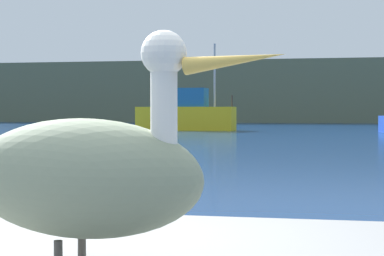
% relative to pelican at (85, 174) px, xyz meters
% --- Properties ---
extents(hillside_backdrop, '(140.00, 10.39, 6.14)m').
position_rel_pelican_xyz_m(hillside_backdrop, '(-0.29, 69.46, 2.03)').
color(hillside_backdrop, '#5B664C').
rests_on(hillside_backdrop, ground).
extents(pelican, '(1.22, 0.60, 0.83)m').
position_rel_pelican_xyz_m(pelican, '(0.00, 0.00, 0.00)').
color(pelican, gray).
rests_on(pelican, pier_dock).
extents(fishing_boat_yellow, '(6.08, 1.93, 5.30)m').
position_rel_pelican_xyz_m(fishing_boat_yellow, '(-8.17, 39.53, -0.07)').
color(fishing_boat_yellow, yellow).
rests_on(fishing_boat_yellow, ground).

